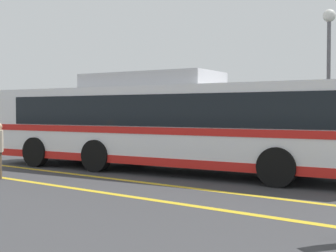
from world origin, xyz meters
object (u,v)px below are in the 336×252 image
(parked_car_0, at_px, (23,134))
(parked_car_1, at_px, (117,136))
(parked_car_2, at_px, (232,141))
(street_lamp, at_px, (329,54))
(transit_bus, at_px, (167,123))

(parked_car_0, relative_size, parked_car_1, 1.03)
(parked_car_2, relative_size, street_lamp, 0.78)
(parked_car_2, bearing_deg, street_lamp, -51.66)
(parked_car_0, bearing_deg, transit_bus, 70.01)
(transit_bus, distance_m, parked_car_2, 3.82)
(parked_car_0, xyz_separation_m, parked_car_1, (6.71, 0.18, 0.10))
(parked_car_1, relative_size, street_lamp, 0.81)
(parked_car_2, bearing_deg, parked_car_0, 94.03)
(parked_car_0, distance_m, parked_car_1, 6.71)
(transit_bus, bearing_deg, parked_car_2, 170.61)
(transit_bus, height_order, parked_car_0, transit_bus)
(parked_car_0, relative_size, parked_car_2, 1.07)
(transit_bus, xyz_separation_m, parked_car_2, (0.20, 3.74, -0.75))
(street_lamp, bearing_deg, transit_bus, -118.22)
(parked_car_0, height_order, street_lamp, street_lamp)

